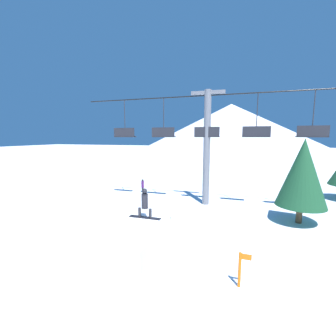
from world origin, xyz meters
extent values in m
plane|color=white|center=(0.00, 0.00, 0.00)|extent=(220.00, 220.00, 0.00)
cone|color=silver|center=(0.00, 68.78, 7.70)|extent=(62.12, 62.12, 15.40)
cube|color=white|center=(-0.95, -0.22, 0.72)|extent=(2.20, 3.41, 1.43)
cube|color=silver|center=(-0.95, 1.43, 1.40)|extent=(2.20, 0.10, 0.06)
cube|color=black|center=(-0.92, 0.94, 1.45)|extent=(1.49, 0.26, 0.03)
cylinder|color=black|center=(-1.18, 0.94, 1.67)|extent=(0.13, 0.13, 0.42)
cylinder|color=black|center=(-0.66, 0.94, 1.67)|extent=(0.13, 0.13, 0.42)
cylinder|color=black|center=(-0.92, 0.94, 2.22)|extent=(0.29, 0.29, 0.67)
sphere|color=black|center=(-0.92, 0.94, 2.67)|extent=(0.24, 0.24, 0.24)
cylinder|color=slate|center=(0.74, 8.53, 4.18)|extent=(0.50, 0.50, 8.36)
cube|color=slate|center=(0.74, 8.53, 8.16)|extent=(2.40, 0.24, 0.24)
cylinder|color=black|center=(0.74, 8.53, 7.96)|extent=(19.54, 0.08, 0.08)
cylinder|color=#28282D|center=(-5.90, 8.53, 6.51)|extent=(0.06, 0.06, 2.90)
cube|color=#232328|center=(-5.90, 8.53, 5.06)|extent=(1.80, 0.44, 0.08)
cube|color=#232328|center=(-5.90, 8.35, 5.41)|extent=(1.80, 0.08, 0.70)
cylinder|color=#28282D|center=(-2.58, 8.53, 6.51)|extent=(0.06, 0.06, 2.90)
cube|color=#232328|center=(-2.58, 8.53, 5.06)|extent=(1.80, 0.44, 0.08)
cube|color=#232328|center=(-2.58, 8.35, 5.41)|extent=(1.80, 0.08, 0.70)
cylinder|color=#28282D|center=(0.74, 8.53, 6.51)|extent=(0.06, 0.06, 2.90)
cube|color=#232328|center=(0.74, 8.53, 5.06)|extent=(1.80, 0.44, 0.08)
cube|color=#232328|center=(0.74, 8.35, 5.41)|extent=(1.80, 0.08, 0.70)
cylinder|color=#28282D|center=(4.06, 8.53, 6.51)|extent=(0.06, 0.06, 2.90)
cube|color=#232328|center=(4.06, 8.53, 5.06)|extent=(1.80, 0.44, 0.08)
cube|color=#232328|center=(4.06, 8.35, 5.41)|extent=(1.80, 0.08, 0.70)
cylinder|color=#28282D|center=(7.38, 8.53, 6.51)|extent=(0.06, 0.06, 2.90)
cube|color=#232328|center=(7.38, 8.53, 5.06)|extent=(1.80, 0.44, 0.08)
cube|color=#232328|center=(7.38, 8.35, 5.41)|extent=(1.80, 0.08, 0.70)
cylinder|color=#4C3823|center=(6.55, 6.47, 0.52)|extent=(0.34, 0.34, 1.04)
cone|color=#194728|center=(6.55, 6.47, 3.01)|extent=(2.74, 2.74, 3.94)
cylinder|color=orange|center=(3.20, -0.59, 0.62)|extent=(0.10, 0.10, 1.23)
cube|color=orange|center=(3.38, -0.59, 1.11)|extent=(0.36, 0.02, 0.20)
cylinder|color=black|center=(-5.25, 10.38, 0.23)|extent=(0.17, 0.17, 0.45)
cylinder|color=#471956|center=(-5.25, 10.38, 0.75)|extent=(0.24, 0.24, 0.60)
sphere|color=#232328|center=(-5.25, 10.38, 1.14)|extent=(0.18, 0.18, 0.18)
camera|label=1|loc=(3.02, -8.01, 5.08)|focal=24.00mm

